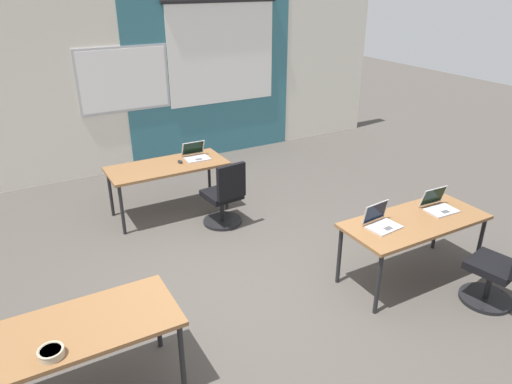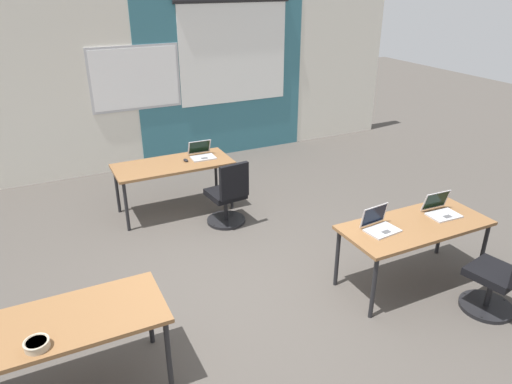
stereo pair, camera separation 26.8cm
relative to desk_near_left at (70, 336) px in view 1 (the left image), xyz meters
name	(u,v)px [view 1 (the left image)]	position (x,y,z in m)	size (l,w,h in m)	color
ground_plane	(243,295)	(1.75, 0.60, -0.66)	(24.00, 24.00, 0.00)	#47423D
back_wall_assembly	(126,86)	(1.80, 4.80, 0.75)	(10.00, 0.27, 2.80)	silver
desk_near_left	(70,336)	(0.00, 0.00, 0.00)	(1.60, 0.70, 0.72)	brown
desk_near_right	(415,225)	(3.50, 0.00, 0.00)	(1.60, 0.70, 0.72)	brown
desk_far_center	(168,169)	(1.75, 2.80, 0.00)	(1.60, 0.70, 0.72)	brown
laptop_far_right	(196,155)	(2.19, 2.85, 0.11)	(0.34, 0.33, 0.22)	#B7B7BC
mouse_far_right	(180,162)	(1.93, 2.79, 0.08)	(0.07, 0.11, 0.03)	black
chair_far_right	(225,199)	(2.26, 2.09, -0.28)	(0.52, 0.56, 0.92)	black
laptop_near_right_end	(439,205)	(3.90, 0.05, 0.11)	(0.34, 0.31, 0.23)	#B7B7BC
chair_near_right_end	(499,273)	(3.91, -0.78, -0.28)	(0.52, 0.58, 0.92)	black
laptop_near_right_inner	(381,222)	(3.08, 0.07, 0.11)	(0.36, 0.31, 0.24)	#B7B7BC
snack_bowl	(51,352)	(-0.14, -0.23, 0.10)	(0.18, 0.18, 0.06)	tan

